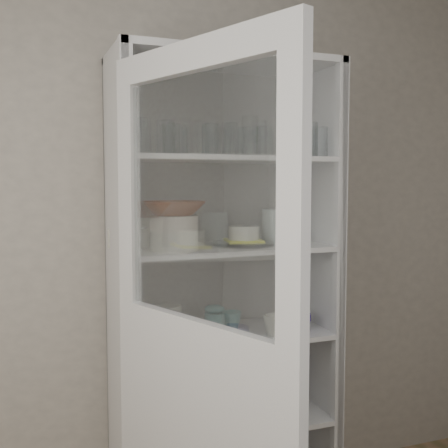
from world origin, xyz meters
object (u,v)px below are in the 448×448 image
object	(u,v)px
goblet_1	(229,138)
mug_blue	(298,321)
plate_stack_back	(129,237)
mug_white	(274,325)
grey_bowl_stack	(276,226)
teal_jar	(215,321)
goblet_0	(170,139)
yellow_trivet	(244,241)
cream_dish	(166,418)
goblet_3	(256,142)
white_ramekin	(244,233)
pantry_cabinet	(219,312)
mug_teal	(232,321)
measuring_cups	(212,336)
terracotta_bowl	(174,208)
glass_platter	(244,244)
cream_bowl	(174,223)
cupboard_door	(198,388)
plate_stack_front	(174,240)
goblet_2	(260,141)
white_canister	(168,321)
tin_box	(259,409)

from	to	relation	value
goblet_1	mug_blue	world-z (taller)	goblet_1
plate_stack_back	mug_white	world-z (taller)	plate_stack_back
grey_bowl_stack	teal_jar	size ratio (longest dim) A/B	1.44
goblet_0	yellow_trivet	size ratio (longest dim) A/B	1.05
yellow_trivet	cream_dish	distance (m)	0.87
goblet_3	yellow_trivet	bearing A→B (deg)	-133.90
white_ramekin	mug_white	xyz separation A→B (m)	(0.10, -0.11, -0.41)
pantry_cabinet	yellow_trivet	size ratio (longest dim) A/B	13.11
goblet_0	mug_teal	world-z (taller)	goblet_0
pantry_cabinet	measuring_cups	distance (m)	0.19
yellow_trivet	grey_bowl_stack	xyz separation A→B (m)	(0.18, 0.04, 0.06)
mug_teal	goblet_1	bearing A→B (deg)	73.13
plate_stack_back	mug_white	xyz separation A→B (m)	(0.60, -0.24, -0.40)
terracotta_bowl	plate_stack_back	bearing A→B (deg)	127.58
goblet_1	glass_platter	distance (m)	0.49
yellow_trivet	cream_bowl	bearing A→B (deg)	-169.73
goblet_0	goblet_3	world-z (taller)	goblet_0
cupboard_door	yellow_trivet	distance (m)	0.86
cream_dish	goblet_1	bearing A→B (deg)	9.32
plate_stack_front	mug_blue	world-z (taller)	plate_stack_front
goblet_0	white_ramekin	world-z (taller)	goblet_0
goblet_0	cream_bowl	size ratio (longest dim) A/B	0.83
cupboard_door	plate_stack_back	bearing A→B (deg)	164.46
yellow_trivet	grey_bowl_stack	world-z (taller)	grey_bowl_stack
white_ramekin	goblet_2	bearing A→B (deg)	38.66
goblet_1	goblet_3	bearing A→B (deg)	9.31
pantry_cabinet	plate_stack_front	xyz separation A→B (m)	(-0.26, -0.14, 0.36)
yellow_trivet	measuring_cups	bearing A→B (deg)	-157.54
goblet_0	cream_bowl	distance (m)	0.42
terracotta_bowl	teal_jar	distance (m)	0.57
grey_bowl_stack	measuring_cups	world-z (taller)	grey_bowl_stack
grey_bowl_stack	goblet_2	bearing A→B (deg)	137.30
yellow_trivet	measuring_cups	size ratio (longest dim) A/B	1.77
plate_stack_front	mug_teal	bearing A→B (deg)	20.18
cream_bowl	teal_jar	bearing A→B (deg)	22.94
mug_teal	measuring_cups	bearing A→B (deg)	-149.98
mug_white	cream_bowl	bearing A→B (deg)	154.34
white_canister	goblet_3	bearing A→B (deg)	7.97
goblet_3	mug_white	distance (m)	0.86
goblet_1	goblet_3	xyz separation A→B (m)	(0.14, 0.02, -0.01)
grey_bowl_stack	cream_bowl	bearing A→B (deg)	-168.76
glass_platter	tin_box	xyz separation A→B (m)	(0.07, -0.02, -0.78)
goblet_0	tin_box	bearing A→B (deg)	-22.71
goblet_2	plate_stack_front	distance (m)	0.66
white_ramekin	measuring_cups	bearing A→B (deg)	-157.54
goblet_1	tin_box	world-z (taller)	goblet_1
goblet_0	grey_bowl_stack	size ratio (longest dim) A/B	1.06
tin_box	yellow_trivet	bearing A→B (deg)	163.17
cream_dish	yellow_trivet	bearing A→B (deg)	-5.22
goblet_0	cream_dish	distance (m)	1.26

